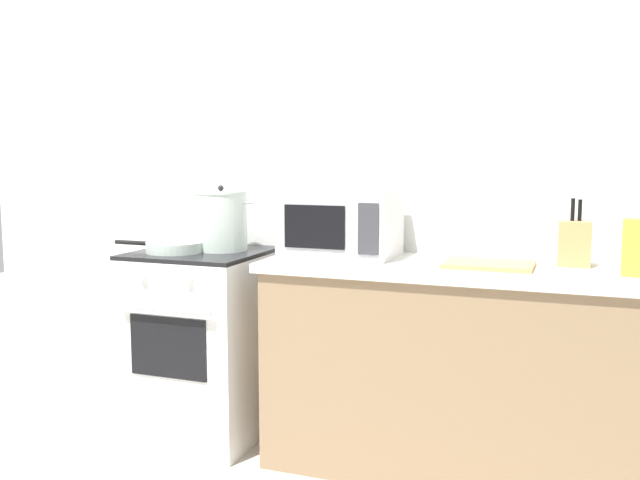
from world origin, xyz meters
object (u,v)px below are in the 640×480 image
(stove, at_px, (202,344))
(pasta_box, at_px, (633,248))
(frying_pan, at_px, (174,247))
(knife_block, at_px, (575,243))
(microwave, at_px, (341,224))
(cutting_board, at_px, (489,264))
(stock_pot, at_px, (221,221))

(stove, distance_m, pasta_box, 2.00)
(frying_pan, distance_m, knife_block, 1.81)
(microwave, bearing_deg, pasta_box, -5.05)
(cutting_board, bearing_deg, stock_pot, 177.45)
(stock_pot, bearing_deg, frying_pan, -142.83)
(stock_pot, relative_size, pasta_box, 1.54)
(pasta_box, bearing_deg, microwave, 174.95)
(pasta_box, bearing_deg, frying_pan, -178.54)
(stove, relative_size, pasta_box, 4.18)
(frying_pan, height_order, knife_block, knife_block)
(microwave, distance_m, knife_block, 1.01)
(stock_pot, distance_m, knife_block, 1.62)
(frying_pan, height_order, microwave, microwave)
(stock_pot, bearing_deg, knife_block, 2.94)
(stock_pot, bearing_deg, microwave, 1.97)
(microwave, bearing_deg, stove, -173.46)
(cutting_board, height_order, knife_block, knife_block)
(frying_pan, relative_size, knife_block, 1.67)
(microwave, bearing_deg, knife_block, 3.52)
(stove, bearing_deg, stock_pot, 34.27)
(frying_pan, height_order, pasta_box, pasta_box)
(stove, distance_m, cutting_board, 1.45)
(cutting_board, bearing_deg, microwave, 173.44)
(stock_pot, xyz_separation_m, cutting_board, (1.28, -0.06, -0.13))
(microwave, xyz_separation_m, cutting_board, (0.68, -0.08, -0.14))
(knife_block, bearing_deg, cutting_board, -156.95)
(frying_pan, bearing_deg, stove, 39.56)
(microwave, bearing_deg, stock_pot, -178.03)
(cutting_board, relative_size, pasta_box, 1.64)
(frying_pan, xyz_separation_m, cutting_board, (1.47, 0.08, -0.02))
(frying_pan, bearing_deg, knife_block, 7.02)
(stove, distance_m, frying_pan, 0.50)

